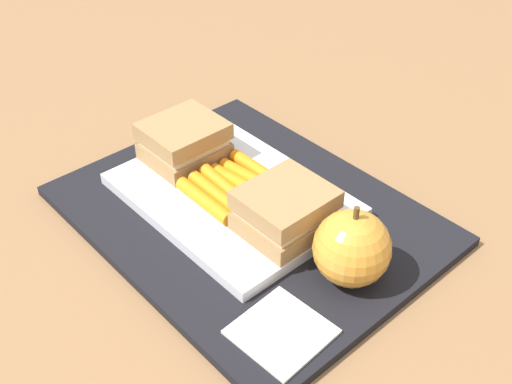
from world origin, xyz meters
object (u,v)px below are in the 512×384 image
at_px(sandwich_half_left, 184,141).
at_px(paper_napkin, 281,332).
at_px(carrot_sticks_bundle, 232,185).
at_px(sandwich_half_right, 285,210).
at_px(food_tray, 232,195).
at_px(apple, 352,248).

relative_size(sandwich_half_left, paper_napkin, 1.14).
relative_size(carrot_sticks_bundle, paper_napkin, 1.25).
bearing_deg(sandwich_half_right, food_tray, 180.00).
height_order(food_tray, carrot_sticks_bundle, carrot_sticks_bundle).
relative_size(food_tray, sandwich_half_right, 2.88).
height_order(food_tray, sandwich_half_left, sandwich_half_left).
bearing_deg(apple, food_tray, -177.50).
xyz_separation_m(food_tray, apple, (0.15, 0.01, 0.03)).
relative_size(carrot_sticks_bundle, apple, 1.09).
relative_size(food_tray, apple, 2.87).
bearing_deg(food_tray, carrot_sticks_bundle, 42.25).
relative_size(sandwich_half_right, paper_napkin, 1.14).
bearing_deg(carrot_sticks_bundle, sandwich_half_left, -179.75).
xyz_separation_m(carrot_sticks_bundle, paper_napkin, (0.16, -0.08, -0.02)).
height_order(food_tray, apple, apple).
bearing_deg(paper_napkin, carrot_sticks_bundle, 152.61).
bearing_deg(carrot_sticks_bundle, paper_napkin, -27.39).
relative_size(apple, paper_napkin, 1.14).
distance_m(sandwich_half_left, paper_napkin, 0.25).
relative_size(food_tray, carrot_sticks_bundle, 2.63).
height_order(carrot_sticks_bundle, paper_napkin, carrot_sticks_bundle).
xyz_separation_m(sandwich_half_left, sandwich_half_right, (0.16, 0.00, 0.00)).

